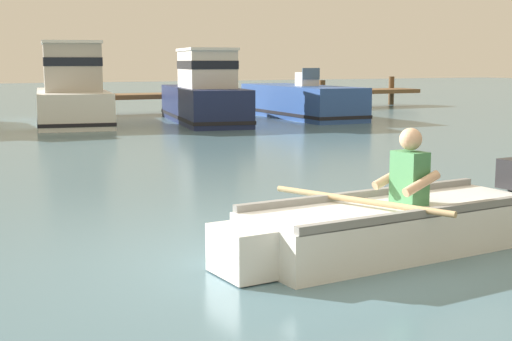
% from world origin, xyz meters
% --- Properties ---
extents(ground_plane, '(120.00, 120.00, 0.00)m').
position_xyz_m(ground_plane, '(0.00, 0.00, 0.00)').
color(ground_plane, slate).
extents(wooden_dock, '(13.88, 1.64, 1.20)m').
position_xyz_m(wooden_dock, '(9.40, 18.92, 0.62)').
color(wooden_dock, brown).
rests_on(wooden_dock, ground).
extents(rowboat_with_person, '(3.72, 1.87, 1.19)m').
position_xyz_m(rowboat_with_person, '(1.00, -0.20, 0.25)').
color(rowboat_with_person, white).
rests_on(rowboat_with_person, ground).
extents(moored_boat_white, '(2.96, 5.86, 2.42)m').
position_xyz_m(moored_boat_white, '(1.44, 15.80, 0.89)').
color(moored_boat_white, white).
rests_on(moored_boat_white, ground).
extents(moored_boat_navy, '(2.76, 5.90, 2.22)m').
position_xyz_m(moored_boat_navy, '(5.11, 14.50, 0.83)').
color(moored_boat_navy, '#19234C').
rests_on(moored_boat_navy, ground).
extents(moored_boat_blue, '(2.01, 5.82, 1.63)m').
position_xyz_m(moored_boat_blue, '(8.74, 14.96, 0.51)').
color(moored_boat_blue, '#2D519E').
rests_on(moored_boat_blue, ground).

